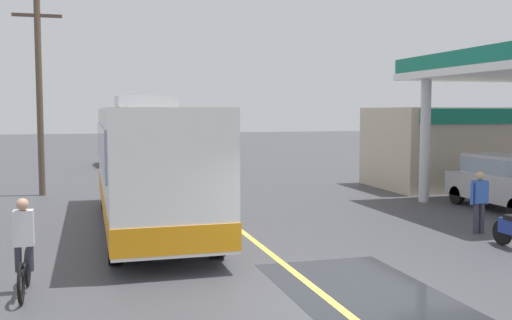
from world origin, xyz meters
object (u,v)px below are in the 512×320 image
at_px(coach_bus_main, 149,166).
at_px(car_trailing_behind_bus, 116,148).
at_px(minibus_opposing_lane, 201,142).
at_px(pedestrian_near_pump, 479,199).
at_px(car_at_pump, 503,179).
at_px(cyclist_on_shoulder, 24,251).

height_order(coach_bus_main, car_trailing_behind_bus, coach_bus_main).
relative_size(minibus_opposing_lane, pedestrian_near_pump, 3.69).
xyz_separation_m(car_at_pump, pedestrian_near_pump, (-3.18, -3.07, -0.08)).
relative_size(minibus_opposing_lane, cyclist_on_shoulder, 3.37).
xyz_separation_m(cyclist_on_shoulder, car_trailing_behind_bus, (2.69, 25.62, 0.23)).
relative_size(car_at_pump, cyclist_on_shoulder, 2.31).
bearing_deg(minibus_opposing_lane, coach_bus_main, -105.36).
height_order(coach_bus_main, car_at_pump, coach_bus_main).
bearing_deg(minibus_opposing_lane, cyclist_on_shoulder, -108.20).
bearing_deg(pedestrian_near_pump, minibus_opposing_lane, 100.65).
xyz_separation_m(car_at_pump, cyclist_on_shoulder, (-14.27, -5.34, -0.23)).
relative_size(minibus_opposing_lane, car_trailing_behind_bus, 1.46).
distance_m(minibus_opposing_lane, cyclist_on_shoulder, 23.47).
relative_size(car_at_pump, pedestrian_near_pump, 2.53).
distance_m(coach_bus_main, pedestrian_near_pump, 9.02).
xyz_separation_m(pedestrian_near_pump, car_trailing_behind_bus, (-8.40, 23.35, 0.08)).
height_order(minibus_opposing_lane, car_trailing_behind_bus, minibus_opposing_lane).
distance_m(minibus_opposing_lane, pedestrian_near_pump, 20.38).
bearing_deg(coach_bus_main, car_trailing_behind_bus, 90.16).
distance_m(coach_bus_main, minibus_opposing_lane, 17.31).
bearing_deg(car_at_pump, car_trailing_behind_bus, 119.74).
height_order(pedestrian_near_pump, car_trailing_behind_bus, car_trailing_behind_bus).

